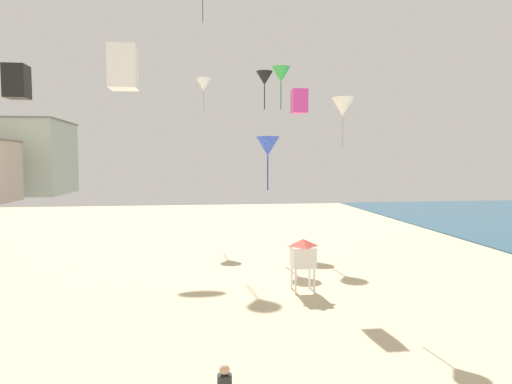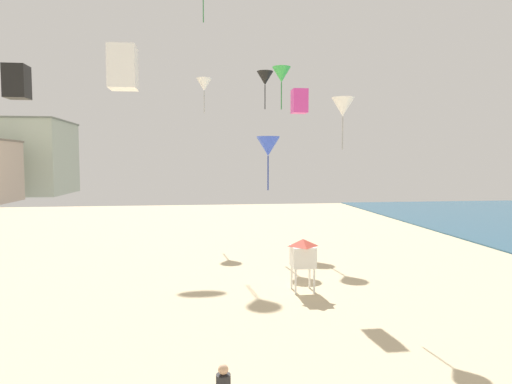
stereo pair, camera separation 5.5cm
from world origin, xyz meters
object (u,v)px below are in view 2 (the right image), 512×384
(lifeguard_stand, at_px, (303,254))
(kite_black_box, at_px, (17,82))
(kite_magenta_box, at_px, (299,101))
(kite_green_delta, at_px, (281,75))
(kite_white_delta, at_px, (204,85))
(kite_white_box, at_px, (123,68))
(kite_black_delta, at_px, (265,78))
(kite_blue_delta, at_px, (268,146))
(kite_white_delta_2, at_px, (343,107))

(lifeguard_stand, bearing_deg, kite_black_box, -163.14)
(kite_magenta_box, height_order, kite_green_delta, kite_green_delta)
(kite_white_delta, xyz_separation_m, kite_white_box, (-2.94, -24.34, -3.62))
(kite_green_delta, bearing_deg, kite_black_delta, 101.10)
(kite_blue_delta, bearing_deg, lifeguard_stand, -88.11)
(kite_black_delta, distance_m, kite_black_box, 24.22)
(kite_white_box, xyz_separation_m, kite_white_delta_2, (9.23, 4.87, -0.58))
(kite_black_box, bearing_deg, kite_green_delta, 49.72)
(lifeguard_stand, bearing_deg, kite_blue_delta, 101.29)
(kite_blue_delta, height_order, kite_white_delta_2, kite_white_delta_2)
(kite_black_delta, distance_m, kite_white_box, 25.29)
(kite_black_delta, xyz_separation_m, kite_white_box, (-8.27, -23.54, -4.14))
(lifeguard_stand, bearing_deg, kite_black_delta, 96.72)
(kite_green_delta, height_order, kite_black_box, kite_green_delta)
(kite_black_delta, bearing_deg, kite_white_box, -109.35)
(kite_black_delta, bearing_deg, kite_white_delta, 171.41)
(kite_magenta_box, bearing_deg, lifeguard_stand, -98.92)
(lifeguard_stand, bearing_deg, kite_white_delta_2, 2.99)
(kite_magenta_box, height_order, kite_white_delta_2, kite_magenta_box)
(kite_black_box, bearing_deg, kite_white_delta, 69.88)
(lifeguard_stand, height_order, kite_magenta_box, kite_magenta_box)
(kite_white_box, xyz_separation_m, kite_green_delta, (9.02, 19.69, 3.73))
(kite_white_delta, relative_size, kite_white_delta_2, 1.26)
(kite_magenta_box, relative_size, kite_black_delta, 0.39)
(kite_white_delta_2, bearing_deg, kite_black_delta, 92.95)
(lifeguard_stand, distance_m, kite_black_box, 14.38)
(kite_blue_delta, height_order, kite_white_box, kite_white_box)
(kite_green_delta, xyz_separation_m, kite_white_delta_2, (0.21, -14.81, -4.32))
(lifeguard_stand, relative_size, kite_black_box, 1.93)
(kite_white_delta, distance_m, kite_green_delta, 7.66)
(kite_green_delta, bearing_deg, kite_magenta_box, -95.60)
(kite_blue_delta, distance_m, kite_white_box, 15.99)
(kite_magenta_box, relative_size, kite_blue_delta, 0.35)
(kite_black_box, bearing_deg, lifeguard_stand, 7.46)
(kite_black_delta, xyz_separation_m, kite_white_delta, (-5.33, 0.81, -0.52))
(kite_magenta_box, relative_size, kite_white_delta_2, 0.53)
(kite_white_delta, relative_size, kite_green_delta, 0.91)
(lifeguard_stand, height_order, kite_green_delta, kite_green_delta)
(kite_blue_delta, xyz_separation_m, kite_white_delta, (-4.17, 10.17, 5.75))
(kite_white_delta_2, bearing_deg, kite_black_box, -174.34)
(kite_white_box, relative_size, kite_green_delta, 0.43)
(kite_black_delta, distance_m, kite_green_delta, 3.94)
(kite_magenta_box, distance_m, kite_white_delta, 17.20)
(kite_black_delta, height_order, kite_white_delta, kite_black_delta)
(kite_green_delta, bearing_deg, kite_white_box, -114.62)
(lifeguard_stand, relative_size, kite_white_delta_2, 1.05)
(kite_magenta_box, bearing_deg, kite_black_delta, 88.63)
(kite_black_delta, relative_size, kite_white_box, 2.31)
(lifeguard_stand, xyz_separation_m, kite_black_delta, (0.86, 18.46, 11.70))
(kite_green_delta, bearing_deg, kite_white_delta, 142.59)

